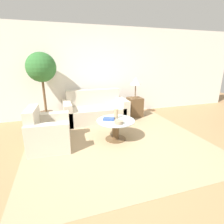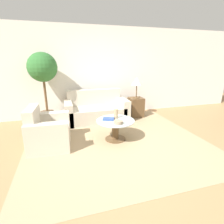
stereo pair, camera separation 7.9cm
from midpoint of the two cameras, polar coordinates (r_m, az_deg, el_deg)
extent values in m
plane|color=#9E754C|center=(3.32, 5.26, -13.57)|extent=(14.00, 14.00, 0.00)
cube|color=white|center=(5.38, -4.77, 12.82)|extent=(10.00, 0.06, 2.60)
cube|color=tan|center=(3.86, 1.65, -8.82)|extent=(3.66, 3.55, 0.01)
cube|color=beige|center=(4.91, -4.55, -0.67)|extent=(1.52, 0.82, 0.40)
cube|color=beige|center=(5.15, -5.35, 2.71)|extent=(1.52, 0.18, 0.84)
cube|color=beige|center=(4.79, -13.53, -0.35)|extent=(0.20, 0.82, 0.59)
cube|color=beige|center=(5.08, 3.87, 1.09)|extent=(0.20, 0.82, 0.59)
cube|color=beige|center=(3.73, -18.91, -7.45)|extent=(0.80, 0.74, 0.40)
cube|color=beige|center=(3.70, -23.65, -4.75)|extent=(0.23, 0.70, 0.81)
cube|color=beige|center=(3.38, -19.64, -8.34)|extent=(0.77, 0.25, 0.59)
cube|color=beige|center=(4.01, -18.55, -4.20)|extent=(0.77, 0.25, 0.59)
cylinder|color=brown|center=(3.86, 1.65, -8.74)|extent=(0.44, 0.44, 0.02)
cylinder|color=brown|center=(3.78, 1.67, -5.97)|extent=(0.15, 0.15, 0.42)
cylinder|color=#B2C6C6|center=(3.70, 1.70, -2.82)|extent=(0.81, 0.81, 0.02)
cube|color=brown|center=(5.32, 8.20, 1.57)|extent=(0.40, 0.40, 0.58)
cylinder|color=brown|center=(5.24, 8.33, 4.74)|extent=(0.18, 0.18, 0.02)
cylinder|color=brown|center=(5.21, 8.42, 6.81)|extent=(0.03, 0.03, 0.36)
cone|color=beige|center=(5.17, 8.56, 9.95)|extent=(0.32, 0.32, 0.22)
cylinder|color=brown|center=(5.05, -19.76, -1.57)|extent=(0.35, 0.35, 0.33)
cylinder|color=brown|center=(4.90, -20.51, 5.57)|extent=(0.06, 0.06, 0.95)
sphere|color=#2D662D|center=(4.82, -21.36, 13.49)|extent=(0.73, 0.73, 0.73)
cylinder|color=tan|center=(3.78, 1.88, -0.55)|extent=(0.10, 0.10, 0.21)
cylinder|color=gray|center=(3.49, 2.74, -3.35)|extent=(0.19, 0.19, 0.07)
cube|color=#334C8C|center=(3.70, -0.54, -2.27)|extent=(0.27, 0.23, 0.04)
camera|label=1|loc=(0.04, -89.42, 0.18)|focal=28.00mm
camera|label=2|loc=(0.04, 90.58, -0.18)|focal=28.00mm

